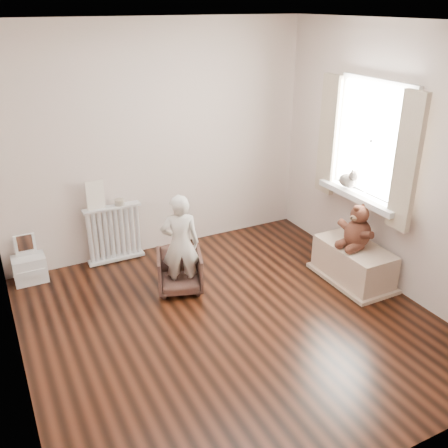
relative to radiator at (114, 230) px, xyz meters
name	(u,v)px	position (x,y,z in m)	size (l,w,h in m)	color
floor	(232,323)	(0.61, -1.68, -0.39)	(3.60, 3.60, 0.01)	black
ceiling	(234,22)	(0.61, -1.68, 2.21)	(3.60, 3.60, 0.01)	white
back_wall	(157,142)	(0.61, 0.12, 0.91)	(3.60, 0.02, 2.60)	beige
front_wall	(391,299)	(0.61, -3.48, 0.91)	(3.60, 0.02, 2.60)	beige
right_wall	(396,163)	(2.41, -1.68, 0.91)	(0.02, 3.60, 2.60)	beige
window	(373,141)	(2.37, -1.38, 1.06)	(0.03, 0.90, 1.10)	white
window_sill	(360,196)	(2.28, -1.38, 0.48)	(0.22, 1.10, 0.06)	silver
curtain_left	(407,163)	(2.26, -1.95, 1.00)	(0.06, 0.26, 1.30)	#C2B194
curtain_right	(328,135)	(2.26, -0.81, 1.00)	(0.06, 0.26, 1.30)	#C2B194
radiator	(114,230)	(0.00, 0.00, 0.00)	(0.64, 0.12, 0.68)	silver
paper_doll	(95,195)	(-0.16, 0.00, 0.45)	(0.19, 0.02, 0.32)	beige
tin_a	(119,202)	(0.09, 0.00, 0.32)	(0.11, 0.11, 0.06)	#A59E8C
toy_vanity	(28,258)	(-0.94, -0.03, -0.11)	(0.33, 0.24, 0.53)	silver
armchair	(180,271)	(0.42, -0.91, -0.18)	(0.45, 0.46, 0.42)	#4F332A
child	(180,244)	(0.42, -0.96, 0.15)	(0.38, 0.25, 1.04)	silver
toy_bench	(353,263)	(2.13, -1.56, -0.19)	(0.45, 0.86, 0.40)	#C1AA8E
teddy_bear	(359,223)	(2.13, -1.57, 0.28)	(0.38, 0.29, 0.47)	#3C1C13
plush_cat	(348,179)	(2.27, -1.18, 0.61)	(0.16, 0.27, 0.23)	slate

